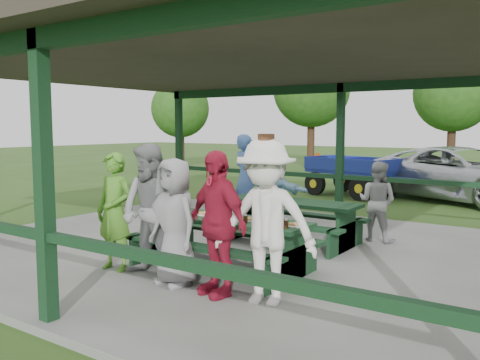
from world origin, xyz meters
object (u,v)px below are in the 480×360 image
Objects in this scene: spectator_lblue at (274,191)px; pickup_truck at (461,174)px; picnic_table_near at (222,236)px; contestant_red at (217,223)px; spectator_blue at (245,177)px; contestant_grey_left at (151,211)px; contestant_green at (115,212)px; contestant_grey_mid at (174,222)px; farm_trailer at (352,175)px; picnic_table_far at (292,217)px; contestant_white_fedora at (266,222)px; spectator_grey at (377,201)px.

spectator_lblue is 7.37m from pickup_truck.
picnic_table_near is 9.88m from pickup_truck.
spectator_blue reaches higher than contestant_red.
picnic_table_near is 1.67× the size of spectator_lblue.
spectator_blue is 0.33× the size of pickup_truck.
contestant_grey_left reaches higher than picnic_table_near.
contestant_green reaches higher than picnic_table_near.
contestant_grey_mid is 1.04× the size of spectator_lblue.
contestant_grey_left is at bearing -0.44° from contestant_green.
spectator_blue is 5.67m from farm_trailer.
farm_trailer is at bearing 103.91° from picnic_table_far.
spectator_lblue reaches higher than farm_trailer.
contestant_white_fedora is 1.24× the size of spectator_lblue.
contestant_red is 0.65m from contestant_white_fedora.
spectator_blue is (-1.95, 1.45, 0.47)m from picnic_table_far.
contestant_grey_left is at bearing -167.36° from pickup_truck.
contestant_green reaches higher than picnic_table_far.
contestant_grey_mid reaches higher than spectator_lblue.
picnic_table_near is at bearing 71.94° from spectator_grey.
contestant_white_fedora is (1.22, -2.87, 0.48)m from picnic_table_far.
spectator_lblue reaches higher than pickup_truck.
contestant_white_fedora reaches higher than spectator_lblue.
farm_trailer is (-1.72, 9.10, 0.06)m from picnic_table_near.
contestant_white_fedora is at bearing -2.00° from contestant_grey_left.
spectator_blue is at bearing -14.27° from spectator_lblue.
spectator_blue reaches higher than picnic_table_near.
contestant_green is 1.16m from contestant_grey_mid.
farm_trailer is at bearing -67.15° from spectator_blue.
pickup_truck is at bearing -92.24° from spectator_blue.
contestant_red reaches higher than spectator_grey.
spectator_blue is 0.51× the size of farm_trailer.
pickup_truck is (2.05, 7.08, -0.11)m from spectator_lblue.
pickup_truck is at bearing 78.52° from contestant_grey_left.
contestant_grey_left is 0.51m from contestant_grey_mid.
contestant_grey_mid is at bearing -5.65° from contestant_green.
picnic_table_near is 0.99m from contestant_grey_mid.
farm_trailer is at bearing 89.02° from contestant_green.
spectator_blue is (-2.52, 4.39, 0.06)m from contestant_red.
contestant_red is 5.06m from spectator_blue.
picnic_table_far is 2.47m from spectator_blue.
spectator_blue is 3.16m from spectator_grey.
contestant_grey_mid is (-0.07, -0.93, 0.34)m from picnic_table_near.
spectator_grey is (-0.04, 3.87, -0.24)m from contestant_white_fedora.
picnic_table_near is 1.10× the size of picnic_table_far.
contestant_red is at bearing -5.80° from contestant_grey_left.
spectator_blue reaches higher than spectator_grey.
contestant_red is 3.99m from spectator_grey.
picnic_table_near is at bearing 96.53° from contestant_grey_mid.
contestant_green is (-1.28, -2.89, 0.37)m from picnic_table_far.
contestant_grey_mid is at bearing 75.84° from spectator_grey.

